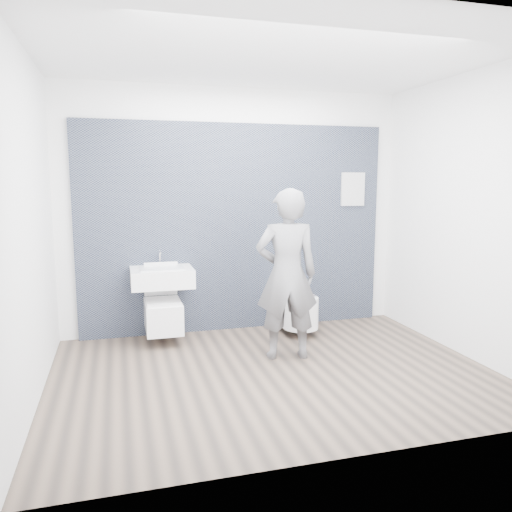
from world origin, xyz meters
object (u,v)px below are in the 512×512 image
object	(u,v)px
toilet_rounded	(297,310)
visitor	(287,275)
toilet_square	(163,314)
washbasin	(162,277)

from	to	relation	value
toilet_rounded	visitor	size ratio (longest dim) A/B	0.40
toilet_square	visitor	size ratio (longest dim) A/B	0.44
toilet_square	visitor	world-z (taller)	visitor
toilet_square	toilet_rounded	bearing A→B (deg)	-2.57
washbasin	toilet_square	world-z (taller)	washbasin
washbasin	toilet_rounded	world-z (taller)	washbasin
washbasin	toilet_rounded	bearing A→B (deg)	-3.49
washbasin	visitor	xyz separation A→B (m)	(1.14, -0.83, 0.12)
washbasin	toilet_square	size ratio (longest dim) A/B	0.90
toilet_rounded	visitor	world-z (taller)	visitor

